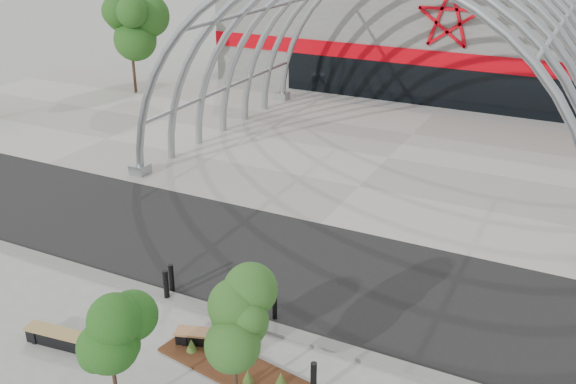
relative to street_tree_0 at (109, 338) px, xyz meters
The scene contains 17 objects.
ground 5.60m from the street_tree_0, 87.74° to the left, with size 140.00×140.00×0.00m, color gray.
road 8.91m from the street_tree_0, 88.66° to the left, with size 140.00×7.00×0.02m, color black.
forecourt 20.73m from the street_tree_0, 89.44° to the left, with size 60.00×17.00×0.04m, color #9C968C.
kerb 5.35m from the street_tree_0, 87.62° to the left, with size 60.00×0.50×0.12m, color slate.
arena_building 38.59m from the street_tree_0, 89.70° to the left, with size 34.00×15.24×8.00m.
vault_canopy 20.73m from the street_tree_0, 89.44° to the left, with size 20.80×15.80×20.36m.
planting_bed 3.92m from the street_tree_0, 60.62° to the left, with size 4.64×2.07×0.47m.
street_tree_0 is the anchor object (origin of this frame).
street_tree_1 2.98m from the street_tree_0, 36.90° to the left, with size 1.48×1.48×3.51m.
bench_0 4.17m from the street_tree_0, 156.78° to the left, with size 2.32×0.77×0.48m.
bench_1 4.04m from the street_tree_0, 78.95° to the left, with size 2.30×1.19×0.47m.
bollard_0 5.46m from the street_tree_0, 113.09° to the left, with size 0.18×0.18×1.10m, color black.
bollard_1 5.97m from the street_tree_0, 112.54° to the left, with size 0.16×0.16×1.03m, color black.
bollard_2 4.80m from the street_tree_0, 75.95° to the left, with size 0.15×0.15×0.92m, color black.
bollard_3 5.94m from the street_tree_0, 73.54° to the left, with size 0.15×0.15×0.92m, color black.
bollard_4 5.29m from the street_tree_0, 34.32° to the left, with size 0.17×0.17×1.04m, color black.
bg_tree_0 32.06m from the street_tree_0, 128.26° to the left, with size 3.00×3.00×6.45m.
Camera 1 is at (9.29, -14.44, 11.64)m, focal length 40.00 mm.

